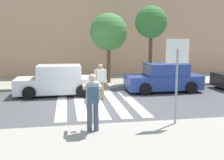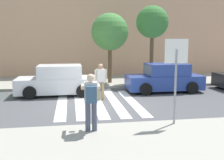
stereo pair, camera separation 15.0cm
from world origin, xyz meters
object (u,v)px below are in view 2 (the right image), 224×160
stop_sign (176,62)px  parked_car_blue (165,78)px  pedestrian_crossing (101,80)px  street_tree_east (152,23)px  parked_car_white (58,81)px  street_tree_center (110,32)px  photographer_with_backpack (91,97)px

stop_sign → parked_car_blue: stop_sign is taller
stop_sign → pedestrian_crossing: 4.86m
pedestrian_crossing → parked_car_blue: pedestrian_crossing is taller
stop_sign → pedestrian_crossing: size_ratio=1.58×
pedestrian_crossing → street_tree_east: street_tree_east is taller
parked_car_blue → street_tree_east: size_ratio=0.86×
parked_car_white → street_tree_center: street_tree_center is taller
parked_car_blue → street_tree_east: (-0.09, 2.16, 3.15)m
stop_sign → photographer_with_backpack: stop_sign is taller
stop_sign → parked_car_white: stop_sign is taller
street_tree_east → stop_sign: bearing=-102.2°
stop_sign → parked_car_white: (-3.95, 5.85, -1.41)m
street_tree_center → street_tree_east: 2.68m
pedestrian_crossing → parked_car_blue: (3.73, 1.53, -0.25)m
stop_sign → street_tree_east: size_ratio=0.57×
street_tree_east → street_tree_center: bearing=168.7°
stop_sign → street_tree_center: street_tree_center is taller
stop_sign → photographer_with_backpack: bearing=-173.7°
photographer_with_backpack → street_tree_center: bearing=77.9°
parked_car_blue → street_tree_center: bearing=134.8°
street_tree_center → photographer_with_backpack: bearing=-102.1°
pedestrian_crossing → street_tree_east: size_ratio=0.36×
parked_car_white → stop_sign: bearing=-56.0°
parked_car_blue → parked_car_white: bearing=-180.0°
photographer_with_backpack → parked_car_white: 6.29m
photographer_with_backpack → parked_car_blue: size_ratio=0.42×
pedestrian_crossing → parked_car_white: pedestrian_crossing is taller
street_tree_center → street_tree_east: street_tree_east is taller
pedestrian_crossing → street_tree_center: size_ratio=0.40×
photographer_with_backpack → street_tree_east: bearing=61.8°
stop_sign → pedestrian_crossing: (-1.90, 4.32, -1.16)m
pedestrian_crossing → street_tree_east: (3.64, 3.69, 2.90)m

